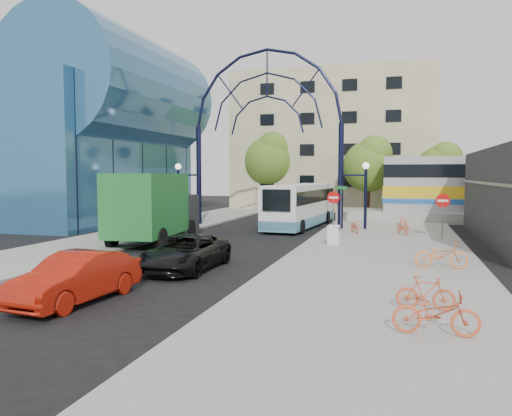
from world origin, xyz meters
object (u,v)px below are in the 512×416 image
(sandwich_board, at_px, (333,233))
(tree_north_b, at_px, (271,158))
(gateway_arch, at_px, (267,101))
(bike_far_a, at_px, (441,255))
(green_truck, at_px, (154,208))
(black_suv, at_px, (186,253))
(tree_north_a, at_px, (370,163))
(do_not_enter_sign, at_px, (443,205))
(bike_far_c, at_px, (436,313))
(bike_near_a, at_px, (355,226))
(city_bus, at_px, (301,205))
(street_name_sign, at_px, (341,199))
(red_sedan, at_px, (76,278))
(stop_sign, at_px, (333,201))
(tree_north_c, at_px, (441,167))
(bike_far_b, at_px, (426,293))
(bike_near_b, at_px, (403,226))

(sandwich_board, xyz_separation_m, tree_north_b, (-9.48, 23.95, 4.52))
(gateway_arch, distance_m, bike_far_a, 18.39)
(tree_north_b, distance_m, green_truck, 25.19)
(sandwich_board, relative_size, tree_north_b, 0.12)
(green_truck, relative_size, black_suv, 1.56)
(tree_north_b, bearing_deg, black_suv, -81.27)
(tree_north_a, xyz_separation_m, bike_far_a, (4.19, -24.93, -3.99))
(do_not_enter_sign, bearing_deg, bike_far_c, -94.59)
(bike_far_a, bearing_deg, bike_near_a, 19.94)
(city_bus, xyz_separation_m, bike_far_a, (8.19, -14.17, -0.92))
(gateway_arch, height_order, street_name_sign, gateway_arch)
(do_not_enter_sign, xyz_separation_m, red_sedan, (-11.06, -16.80, -1.26))
(gateway_arch, bearing_deg, stop_sign, -22.63)
(black_suv, height_order, bike_far_c, black_suv)
(green_truck, xyz_separation_m, bike_near_a, (9.94, 6.55, -1.31))
(gateway_arch, bearing_deg, bike_far_c, -65.83)
(red_sedan, xyz_separation_m, bike_far_c, (9.67, -0.59, -0.10))
(do_not_enter_sign, bearing_deg, gateway_arch, 160.01)
(stop_sign, relative_size, tree_north_c, 0.38)
(gateway_arch, relative_size, bike_far_b, 9.14)
(green_truck, xyz_separation_m, red_sedan, (3.70, -11.78, -1.13))
(green_truck, relative_size, red_sedan, 1.74)
(stop_sign, xyz_separation_m, sandwich_board, (0.80, -6.02, -1.25))
(tree_north_b, bearing_deg, bike_near_b, -55.00)
(black_suv, bearing_deg, street_name_sign, 73.54)
(street_name_sign, xyz_separation_m, bike_far_a, (5.11, -11.60, -1.51))
(do_not_enter_sign, distance_m, bike_far_b, 15.45)
(sandwich_board, xyz_separation_m, bike_near_a, (0.57, 5.55, -0.21))
(green_truck, xyz_separation_m, bike_far_a, (14.08, -3.97, -1.22))
(gateway_arch, distance_m, do_not_enter_sign, 13.43)
(tree_north_c, bearing_deg, bike_far_a, -93.85)
(bike_far_a, bearing_deg, stop_sign, 25.11)
(bike_near_a, height_order, bike_far_b, bike_far_b)
(stop_sign, distance_m, bike_near_a, 2.06)
(green_truck, distance_m, bike_near_b, 14.40)
(red_sedan, distance_m, bike_far_b, 9.66)
(black_suv, height_order, bike_far_b, black_suv)
(stop_sign, distance_m, bike_far_c, 20.03)
(tree_north_b, bearing_deg, sandwich_board, -68.41)
(bike_near_b, bearing_deg, gateway_arch, 142.33)
(stop_sign, distance_m, do_not_enter_sign, 6.51)
(bike_far_a, distance_m, bike_far_b, 6.37)
(street_name_sign, bearing_deg, gateway_arch, 164.93)
(black_suv, bearing_deg, bike_near_a, 68.46)
(red_sedan, height_order, bike_far_a, red_sedan)
(street_name_sign, bearing_deg, black_suv, -106.82)
(red_sedan, height_order, bike_far_b, red_sedan)
(city_bus, height_order, green_truck, green_truck)
(do_not_enter_sign, distance_m, city_bus, 10.28)
(green_truck, relative_size, bike_far_a, 3.95)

